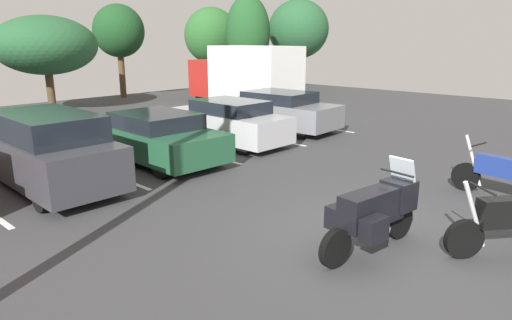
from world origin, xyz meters
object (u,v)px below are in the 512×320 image
Objects in this scene: motorcycle_third at (512,221)px; motorcycle_touring at (375,210)px; motorcycle_second at (505,176)px; car_green at (155,137)px; car_silver at (227,122)px; box_truck at (245,75)px; car_charcoal at (46,150)px; car_grey at (277,110)px.

motorcycle_touring is at bearing 128.20° from motorcycle_third.
motorcycle_second is 2.79m from motorcycle_third.
car_green is 2.94m from car_silver.
motorcycle_touring is 16.47m from box_truck.
motorcycle_third is 0.38× the size of car_charcoal.
car_grey is 6.31m from box_truck.
motorcycle_second reaches higher than motorcycle_third.
car_grey is at bearing 5.33° from car_silver.
car_grey reaches higher than motorcycle_second.
box_truck reaches higher than car_grey.
motorcycle_touring is 0.49× the size of car_green.
motorcycle_second is 0.34× the size of box_truck.
motorcycle_second is 8.99m from car_grey.
motorcycle_third is at bearing -87.42° from car_green.
car_green is at bearing -175.78° from car_grey.
motorcycle_third is 0.27× the size of box_truck.
car_charcoal is at bearing 127.03° from motorcycle_second.
car_charcoal reaches higher than car_silver.
motorcycle_touring is 7.31m from car_green.
motorcycle_second is at bearing -12.38° from motorcycle_touring.
car_silver is at bearing -139.97° from box_truck.
car_silver is 2.89m from car_grey.
motorcycle_second is 1.26× the size of motorcycle_third.
motorcycle_third is 10.81m from car_grey.
box_truck is at bearing 51.26° from motorcycle_touring.
motorcycle_third is at bearing -163.41° from motorcycle_second.
box_truck reaches higher than car_silver.
motorcycle_second is 10.15m from car_charcoal.
car_silver is (3.85, 7.42, 0.03)m from motorcycle_touring.
car_grey is (8.86, 0.46, -0.13)m from car_charcoal.
car_charcoal is at bearing -177.01° from car_grey.
motorcycle_third is 0.41× the size of car_silver.
car_charcoal reaches higher than motorcycle_third.
car_grey is (5.42, 9.35, 0.17)m from motorcycle_third.
car_charcoal is at bearing -155.71° from box_truck.
car_charcoal reaches higher than motorcycle_second.
car_grey is (6.73, 7.68, 0.05)m from motorcycle_touring.
car_charcoal is (-2.12, 7.22, 0.18)m from motorcycle_touring.
car_green reaches higher than motorcycle_third.
car_green is at bearing -149.29° from box_truck.
motorcycle_touring is 8.36m from car_silver.
motorcycle_second is at bearing -69.29° from car_green.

